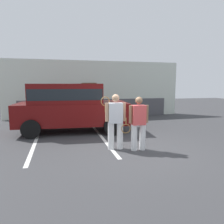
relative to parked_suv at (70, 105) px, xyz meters
The scene contains 8 objects.
ground_plane 3.73m from the parked_suv, 59.99° to the right, with size 40.00×40.00×0.00m, color #38383A.
parking_stripe_0 2.35m from the parked_suv, 130.22° to the right, with size 0.12×4.40×0.01m, color silver.
parking_stripe_1 2.23m from the parked_suv, 55.21° to the right, with size 0.12×4.40×0.01m, color silver.
house_frontage 4.22m from the parked_suv, 65.06° to the left, with size 10.82×0.40×3.42m.
parked_suv is the anchor object (origin of this frame).
tennis_player_man 3.09m from the parked_suv, 66.82° to the right, with size 0.77×0.32×1.73m.
tennis_player_woman 3.63m from the parked_suv, 58.92° to the right, with size 0.87×0.28×1.66m.
potted_plant_by_porch 5.14m from the parked_suv, 36.19° to the left, with size 0.55×0.55×0.72m.
Camera 1 is at (-2.26, -5.97, 2.05)m, focal length 33.70 mm.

